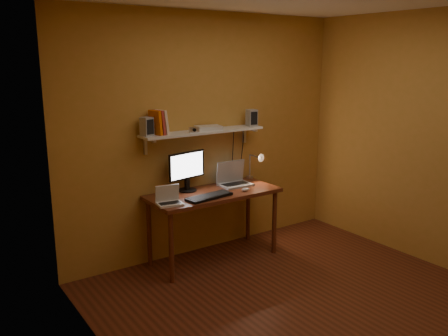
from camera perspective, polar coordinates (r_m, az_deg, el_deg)
room at (r=3.95m, az=10.58°, el=0.92°), size 3.44×3.24×2.64m
desk at (r=4.99m, az=-1.26°, el=-3.83°), size 1.40×0.60×0.75m
wall_shelf at (r=5.00m, az=-2.52°, el=4.35°), size 1.40×0.25×0.21m
monitor at (r=4.96m, az=-4.48°, el=-0.13°), size 0.46×0.23×0.42m
laptop at (r=5.23m, az=1.10°, el=-1.28°), size 0.36×0.27×0.26m
netbook at (r=4.57m, az=-6.68°, el=-3.72°), size 0.26×0.20×0.18m
keyboard at (r=4.75m, az=-1.79°, el=-3.46°), size 0.51×0.23×0.03m
mouse at (r=5.00m, az=2.59°, el=-2.59°), size 0.09×0.06×0.03m
desk_lamp at (r=5.39m, az=3.88°, el=0.65°), size 0.09×0.23×0.38m
speaker_left at (r=4.69m, az=-9.28°, el=4.95°), size 0.12×0.12×0.18m
speaker_right at (r=5.33m, az=3.35°, el=6.06°), size 0.11×0.11×0.18m
books at (r=4.74m, az=-7.87°, el=5.44°), size 0.16×0.18×0.25m
shelf_camera at (r=4.86m, az=-3.65°, el=4.62°), size 0.10×0.05×0.06m
router at (r=5.03m, az=-1.89°, el=4.85°), size 0.30×0.23×0.04m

